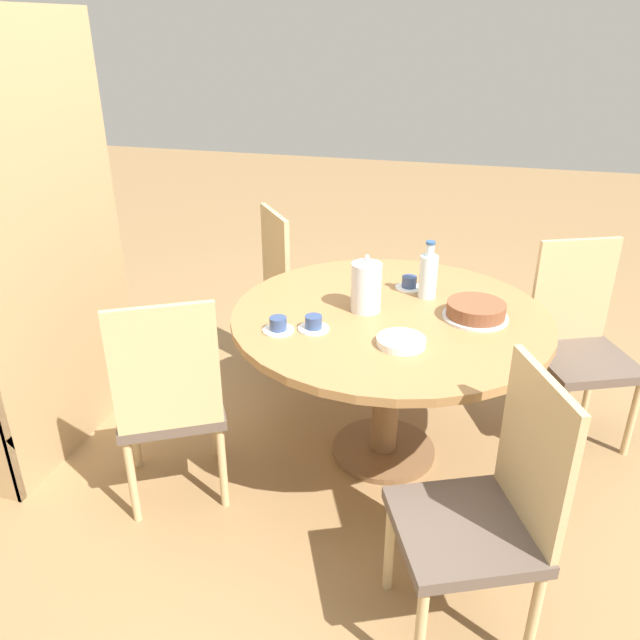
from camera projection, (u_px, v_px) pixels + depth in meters
ground_plane at (383, 452)px, 2.98m from camera, size 14.00×14.00×0.00m
dining_table at (389, 338)px, 2.72m from camera, size 1.36×1.36×0.73m
chair_a at (579, 341)px, 2.96m from camera, size 0.55×0.55×0.95m
chair_b at (298, 289)px, 3.54m from camera, size 0.59×0.59×0.95m
chair_c at (170, 399)px, 2.50m from camera, size 0.57×0.57×0.95m
chair_d at (487, 509)px, 1.93m from camera, size 0.56×0.56×0.95m
bookshelf at (31, 250)px, 2.71m from camera, size 0.99×0.28×1.92m
coffee_pot at (366, 285)px, 2.65m from camera, size 0.13×0.13×0.25m
water_bottle at (428, 275)px, 2.78m from camera, size 0.08×0.08×0.26m
cake_main at (476, 311)px, 2.60m from camera, size 0.27×0.27×0.07m
cup_a at (409, 284)px, 2.90m from camera, size 0.13×0.13×0.06m
cup_b at (278, 326)px, 2.50m from camera, size 0.13×0.13×0.06m
cup_c at (314, 324)px, 2.51m from camera, size 0.13×0.13×0.06m
plate_stack at (401, 341)px, 2.39m from camera, size 0.19×0.19×0.03m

